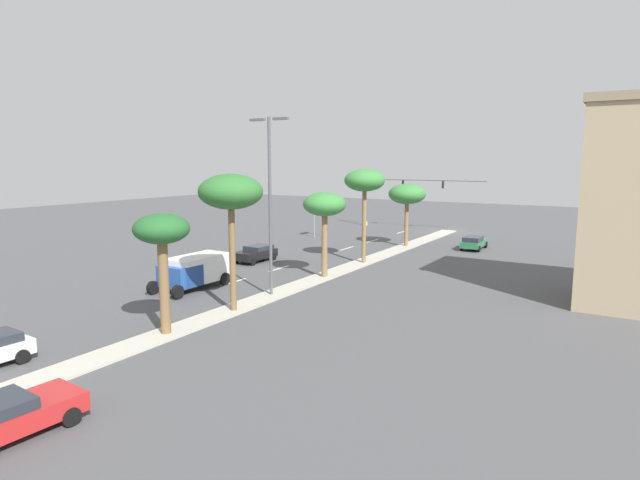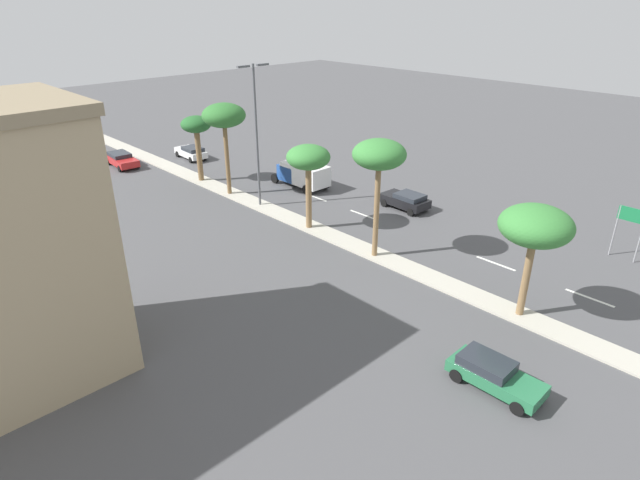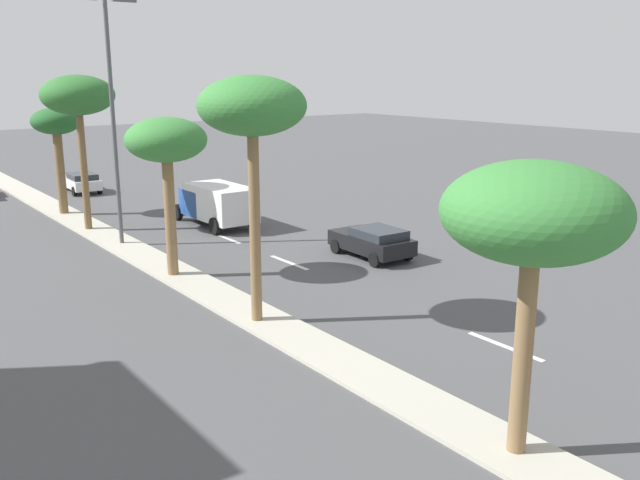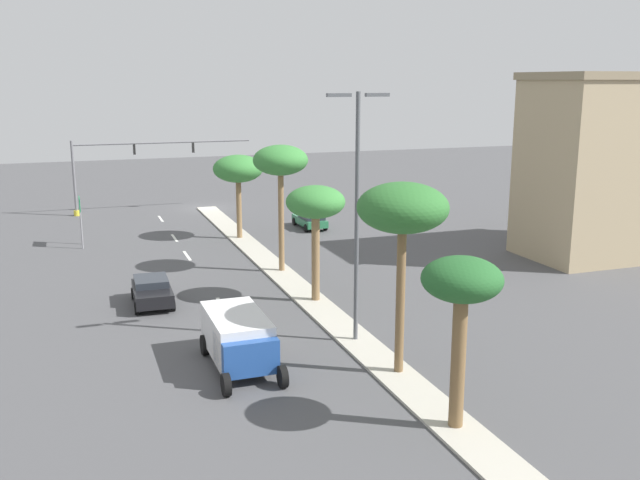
% 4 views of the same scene
% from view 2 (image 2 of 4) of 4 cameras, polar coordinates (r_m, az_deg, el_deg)
% --- Properties ---
extents(ground_plane, '(160.00, 160.00, 0.00)m').
position_cam_2_polar(ground_plane, '(41.72, -3.08, 2.26)').
color(ground_plane, '#4C4C4F').
extents(median_curb, '(1.80, 85.89, 0.12)m').
position_cam_2_polar(median_curb, '(48.87, -10.48, 5.42)').
color(median_curb, '#B7B2A3').
rests_on(median_curb, ground).
extents(lane_stripe_near, '(0.20, 2.80, 0.01)m').
position_cam_2_polar(lane_stripe_near, '(34.83, 27.22, -5.61)').
color(lane_stripe_near, silver).
rests_on(lane_stripe_near, ground).
extents(lane_stripe_outboard, '(0.20, 2.80, 0.01)m').
position_cam_2_polar(lane_stripe_outboard, '(36.71, 18.54, -2.43)').
color(lane_stripe_outboard, silver).
rests_on(lane_stripe_outboard, ground).
extents(lane_stripe_front, '(0.20, 2.80, 0.01)m').
position_cam_2_polar(lane_stripe_front, '(42.66, 4.73, 2.74)').
color(lane_stripe_front, silver).
rests_on(lane_stripe_front, ground).
extents(lane_stripe_rear, '(0.20, 2.80, 0.01)m').
position_cam_2_polar(lane_stripe_rear, '(46.34, -0.53, 4.68)').
color(lane_stripe_rear, silver).
rests_on(lane_stripe_rear, ground).
extents(directional_road_sign, '(0.10, 1.75, 3.64)m').
position_cam_2_polar(directional_road_sign, '(39.92, 30.66, 1.71)').
color(directional_road_sign, gray).
rests_on(directional_road_sign, ground).
extents(palm_tree_left, '(3.79, 3.79, 6.36)m').
position_cam_2_polar(palm_tree_left, '(29.09, 22.37, 1.33)').
color(palm_tree_left, olive).
rests_on(palm_tree_left, median_curb).
extents(palm_tree_leading, '(3.42, 3.42, 7.96)m').
position_cam_2_polar(palm_tree_leading, '(33.39, 6.44, 9.01)').
color(palm_tree_leading, olive).
rests_on(palm_tree_leading, median_curb).
extents(palm_tree_outboard, '(3.20, 3.20, 6.35)m').
position_cam_2_polar(palm_tree_outboard, '(38.19, -1.28, 8.77)').
color(palm_tree_outboard, olive).
rests_on(palm_tree_outboard, median_curb).
extents(palm_tree_rear, '(3.67, 3.67, 7.92)m').
position_cam_2_polar(palm_tree_rear, '(45.83, -10.40, 13.04)').
color(palm_tree_rear, brown).
rests_on(palm_tree_rear, median_curb).
extents(palm_tree_far, '(2.76, 2.76, 6.08)m').
position_cam_2_polar(palm_tree_far, '(50.42, -13.29, 11.83)').
color(palm_tree_far, brown).
rests_on(palm_tree_far, median_curb).
extents(street_lamp_left, '(2.90, 0.24, 11.35)m').
position_cam_2_polar(street_lamp_left, '(42.79, -6.95, 12.08)').
color(street_lamp_left, '#515459').
rests_on(street_lamp_left, median_curb).
extents(sedan_black_mid, '(2.19, 4.09, 1.39)m').
position_cam_2_polar(sedan_black_mid, '(44.11, 9.29, 4.30)').
color(sedan_black_mid, black).
rests_on(sedan_black_mid, ground).
extents(sedan_green_center, '(1.92, 4.26, 1.35)m').
position_cam_2_polar(sedan_green_center, '(25.52, 18.30, -13.62)').
color(sedan_green_center, '#287047').
rests_on(sedan_green_center, ground).
extents(sedan_white_left, '(2.09, 4.34, 1.37)m').
position_cam_2_polar(sedan_white_left, '(59.22, -13.80, 9.27)').
color(sedan_white_left, silver).
rests_on(sedan_white_left, ground).
extents(sedan_red_outboard, '(2.31, 4.66, 1.36)m').
position_cam_2_polar(sedan_red_outboard, '(58.54, -20.74, 8.19)').
color(sedan_red_outboard, red).
rests_on(sedan_red_outboard, ground).
extents(box_truck, '(2.56, 5.71, 2.24)m').
position_cam_2_polar(box_truck, '(48.65, -1.99, 7.24)').
color(box_truck, '#234C99').
rests_on(box_truck, ground).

